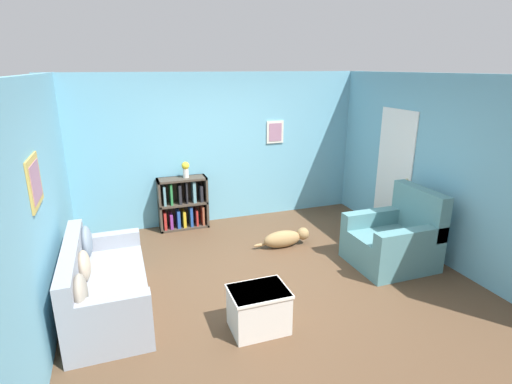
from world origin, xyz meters
The scene contains 10 objects.
ground_plane centered at (0.00, 0.00, 0.00)m, with size 14.00×14.00×0.00m, color brown.
wall_back centered at (0.00, 2.25, 1.30)m, with size 5.60×0.13×2.60m.
wall_left centered at (-2.55, 0.00, 1.30)m, with size 0.13×5.00×2.60m.
wall_right centered at (2.55, 0.02, 1.29)m, with size 0.16×5.00×2.60m.
couch centered at (-2.04, -0.19, 0.32)m, with size 0.83×1.74×0.85m.
bookshelf centered at (-0.75, 2.04, 0.42)m, with size 0.83×0.32×0.89m.
recliner_chair centered at (1.82, -0.29, 0.36)m, with size 1.05×0.95×1.08m.
coffee_table centered at (-0.49, -1.06, 0.25)m, with size 0.61×0.47×0.47m.
dog centered at (0.60, 0.73, 0.14)m, with size 0.90×0.24×0.27m.
vase centered at (-0.68, 2.02, 1.05)m, with size 0.13×0.13×0.27m.
Camera 1 is at (-1.73, -4.48, 2.68)m, focal length 28.00 mm.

